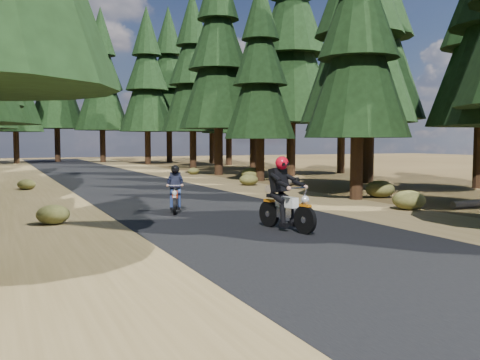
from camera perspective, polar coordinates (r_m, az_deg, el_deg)
name	(u,v)px	position (r m, az deg, el deg)	size (l,w,h in m)	color
ground	(266,229)	(13.03, 2.78, -5.27)	(120.00, 120.00, 0.00)	#433218
road	(195,206)	(17.57, -4.79, -2.80)	(6.00, 100.00, 0.01)	black
shoulder_l	(47,214)	(16.59, -19.93, -3.46)	(3.20, 100.00, 0.01)	brown
shoulder_r	(314,200)	(19.61, 7.95, -2.10)	(3.20, 100.00, 0.01)	brown
pine_forest	(101,43)	(33.47, -14.63, 13.96)	(34.59, 55.08, 16.32)	black
log_near	(284,184)	(24.62, 4.73, -0.43)	(0.32, 0.32, 5.29)	#4C4233
understory_shrubs	(227,187)	(21.34, -1.45, -0.78)	(15.60, 29.27, 0.70)	#474C1E
rider_lead	(286,206)	(12.77, 4.97, -2.79)	(0.99, 2.06, 1.76)	silver
rider_follow	(175,197)	(16.02, -6.92, -1.80)	(0.98, 1.65, 1.41)	#A82B0B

